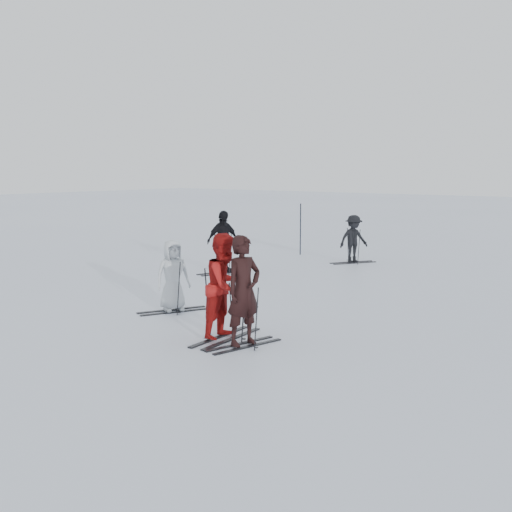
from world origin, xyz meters
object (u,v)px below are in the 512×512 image
Objects in this scene: skier_red at (225,287)px; skier_uphill_far at (353,240)px; skier_grey at (173,277)px; skier_uphill_left at (223,242)px; skier_near_dark at (244,292)px; piste_marker at (300,229)px.

skier_red is 1.24× the size of skier_uphill_far.
skier_uphill_far is at bearing 28.26° from skier_grey.
skier_uphill_far is (-2.81, 9.88, -0.19)m from skier_red.
skier_red is at bearing -132.98° from skier_uphill_far.
skier_grey is 0.84× the size of skier_uphill_left.
skier_grey is at bearing 79.98° from skier_near_dark.
skier_grey is 1.00× the size of skier_uphill_far.
skier_near_dark is at bearing -86.67° from skier_grey.
skier_near_dark is at bearing -112.61° from skier_red.
skier_near_dark is 1.05× the size of piste_marker.
skier_near_dark is at bearing -61.02° from piste_marker.
skier_red reaches higher than skier_grey.
skier_uphill_far is at bearing 10.91° from skier_red.
piste_marker is (-5.35, 10.52, -0.04)m from skier_red.
skier_near_dark reaches higher than skier_uphill_left.
skier_uphill_left is 4.71m from skier_uphill_far.
skier_near_dark reaches higher than skier_red.
skier_grey is at bearing -146.10° from skier_uphill_far.
skier_grey is at bearing -135.55° from skier_uphill_left.
skier_uphill_far is 2.63m from piste_marker.
piste_marker reaches higher than skier_grey.
skier_grey is 9.95m from piste_marker.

